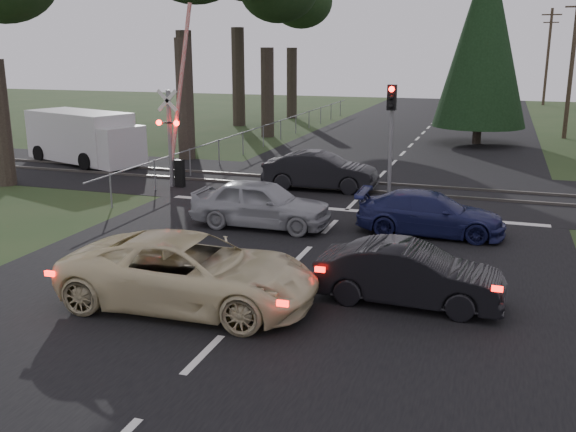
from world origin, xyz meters
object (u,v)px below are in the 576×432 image
at_px(dark_hatchback, 410,275).
at_px(traffic_signal_center, 391,121).
at_px(crossing_signal, 175,135).
at_px(silver_car, 261,204).
at_px(blue_sedan, 430,214).
at_px(cream_coupe, 190,272).
at_px(dark_car_far, 321,171).
at_px(utility_pole_far, 548,55).
at_px(white_van, 86,138).
at_px(utility_pole_mid, 572,59).

bearing_deg(dark_hatchback, traffic_signal_center, 13.93).
distance_m(crossing_signal, dark_hatchback, 13.99).
relative_size(silver_car, blue_sedan, 1.00).
relative_size(cream_coupe, dark_hatchback, 1.38).
bearing_deg(crossing_signal, dark_hatchback, -41.40).
relative_size(crossing_signal, dark_car_far, 1.58).
distance_m(crossing_signal, dark_car_far, 5.85).
bearing_deg(crossing_signal, utility_pole_far, 70.77).
xyz_separation_m(blue_sedan, white_van, (-16.83, 7.06, 0.61)).
xyz_separation_m(dark_hatchback, dark_car_far, (-4.91, 10.56, 0.07)).
relative_size(crossing_signal, white_van, 1.05).
bearing_deg(crossing_signal, cream_coupe, -60.77).
height_order(cream_coupe, dark_car_far, cream_coupe).
distance_m(cream_coupe, dark_car_far, 12.16).
height_order(utility_pole_mid, dark_hatchback, utility_pole_mid).
xyz_separation_m(traffic_signal_center, blue_sedan, (2.00, -4.51, -2.18)).
bearing_deg(blue_sedan, utility_pole_mid, -13.90).
bearing_deg(dark_car_far, traffic_signal_center, -102.12).
bearing_deg(silver_car, blue_sedan, -81.22).
xyz_separation_m(cream_coupe, white_van, (-12.60, 14.23, 0.48)).
bearing_deg(white_van, traffic_signal_center, 9.08).
bearing_deg(white_van, cream_coupe, -29.65).
bearing_deg(blue_sedan, crossing_signal, 69.67).
relative_size(blue_sedan, white_van, 0.65).
height_order(crossing_signal, traffic_signal_center, crossing_signal).
relative_size(dark_car_far, white_van, 0.66).
distance_m(cream_coupe, blue_sedan, 8.32).
bearing_deg(traffic_signal_center, utility_pole_mid, 68.79).
distance_m(utility_pole_far, dark_hatchback, 54.83).
bearing_deg(dark_hatchback, cream_coupe, 111.56).
xyz_separation_m(utility_pole_mid, cream_coupe, (-9.74, -31.00, -3.96)).
bearing_deg(traffic_signal_center, white_van, 170.25).
relative_size(utility_pole_far, dark_car_far, 2.04).
xyz_separation_m(silver_car, dark_car_far, (0.28, 5.80, -0.01)).
xyz_separation_m(traffic_signal_center, utility_pole_mid, (7.50, 19.32, 1.92)).
height_order(crossing_signal, utility_pole_far, utility_pole_far).
xyz_separation_m(traffic_signal_center, dark_car_far, (-2.75, 0.47, -2.08)).
distance_m(traffic_signal_center, utility_pole_mid, 20.82).
bearing_deg(crossing_signal, silver_car, -40.20).
xyz_separation_m(utility_pole_far, white_van, (-22.34, -41.77, -3.48)).
height_order(traffic_signal_center, blue_sedan, traffic_signal_center).
height_order(silver_car, blue_sedan, silver_car).
bearing_deg(dark_hatchback, white_van, 55.18).
relative_size(crossing_signal, blue_sedan, 1.61).
bearing_deg(blue_sedan, silver_car, 98.30).
bearing_deg(utility_pole_mid, blue_sedan, -103.00).
relative_size(dark_hatchback, dark_car_far, 0.90).
relative_size(cream_coupe, dark_car_far, 1.24).
xyz_separation_m(traffic_signal_center, silver_car, (-3.02, -5.33, -2.07)).
relative_size(traffic_signal_center, dark_car_far, 0.93).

